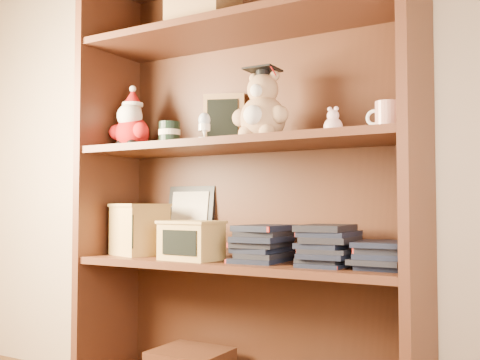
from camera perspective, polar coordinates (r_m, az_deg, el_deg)
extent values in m
cube|color=#C3AC8D|center=(2.15, 1.12, 11.28)|extent=(3.00, 0.04, 2.50)
cube|color=#482414|center=(2.24, -13.09, -0.86)|extent=(0.03, 0.35, 1.60)
cube|color=#482414|center=(1.67, 17.65, -0.22)|extent=(0.03, 0.35, 1.60)
cube|color=#432112|center=(2.03, 2.33, -0.75)|extent=(1.20, 0.02, 1.60)
cube|color=#482414|center=(1.98, 0.00, 15.15)|extent=(1.14, 0.33, 0.02)
cube|color=#9E7547|center=(2.08, -3.74, 16.39)|extent=(0.22, 0.18, 0.12)
cube|color=#482414|center=(1.89, 0.00, -8.57)|extent=(1.14, 0.33, 0.02)
cube|color=#482414|center=(1.89, 0.00, 3.55)|extent=(1.14, 0.33, 0.02)
sphere|color=#A50F0F|center=(2.18, -10.88, 4.68)|extent=(0.13, 0.13, 0.13)
sphere|color=#A50F0F|center=(2.20, -12.40, 4.75)|extent=(0.06, 0.06, 0.06)
sphere|color=#A50F0F|center=(2.12, -10.06, 5.00)|extent=(0.06, 0.06, 0.06)
sphere|color=black|center=(2.17, -11.98, 3.51)|extent=(0.04, 0.04, 0.04)
sphere|color=black|center=(2.13, -10.91, 3.60)|extent=(0.04, 0.04, 0.04)
sphere|color=white|center=(2.17, -11.14, 6.39)|extent=(0.10, 0.10, 0.10)
sphere|color=#D8B293|center=(2.19, -10.86, 6.89)|extent=(0.07, 0.07, 0.07)
cone|color=#A50F0F|center=(2.20, -10.85, 8.26)|extent=(0.07, 0.07, 0.06)
sphere|color=white|center=(2.21, -10.84, 9.08)|extent=(0.03, 0.03, 0.03)
cylinder|color=white|center=(2.19, -10.85, 7.52)|extent=(0.08, 0.08, 0.01)
cylinder|color=black|center=(2.07, -7.18, 4.65)|extent=(0.08, 0.08, 0.09)
cylinder|color=beige|center=(2.07, -7.18, 4.80)|extent=(0.08, 0.08, 0.02)
cube|color=#9E7547|center=(2.07, -1.63, 6.09)|extent=(0.15, 0.07, 0.20)
cube|color=black|center=(2.06, -1.80, 6.13)|extent=(0.11, 0.04, 0.15)
cube|color=#9E7547|center=(2.09, -1.16, 3.76)|extent=(0.08, 0.08, 0.01)
cylinder|color=white|center=(1.88, -3.65, 4.15)|extent=(0.05, 0.05, 0.01)
cone|color=white|center=(1.89, -3.65, 4.75)|extent=(0.02, 0.02, 0.03)
cylinder|color=white|center=(1.89, -3.64, 5.35)|extent=(0.04, 0.04, 0.02)
ellipsoid|color=#B0C0D6|center=(1.89, -3.64, 6.11)|extent=(0.04, 0.04, 0.05)
sphere|color=tan|center=(1.86, 2.33, 6.23)|extent=(0.15, 0.15, 0.15)
sphere|color=white|center=(1.81, 1.37, 6.61)|extent=(0.07, 0.07, 0.07)
sphere|color=tan|center=(1.88, 0.11, 6.32)|extent=(0.06, 0.06, 0.06)
sphere|color=tan|center=(1.81, 4.00, 6.66)|extent=(0.06, 0.06, 0.06)
sphere|color=tan|center=(1.84, 0.65, 4.75)|extent=(0.05, 0.05, 0.05)
sphere|color=tan|center=(1.80, 2.77, 4.91)|extent=(0.05, 0.05, 0.05)
sphere|color=tan|center=(1.88, 2.33, 9.17)|extent=(0.10, 0.10, 0.10)
sphere|color=white|center=(1.84, 1.69, 9.08)|extent=(0.04, 0.04, 0.04)
sphere|color=tan|center=(1.92, 1.46, 10.27)|extent=(0.03, 0.03, 0.03)
sphere|color=tan|center=(1.88, 3.52, 10.51)|extent=(0.03, 0.03, 0.03)
cylinder|color=black|center=(1.89, 2.32, 10.78)|extent=(0.05, 0.05, 0.02)
cube|color=black|center=(1.90, 2.32, 11.13)|extent=(0.10, 0.10, 0.01)
cylinder|color=#A50F0F|center=(1.85, 3.37, 11.08)|extent=(0.00, 0.05, 0.03)
sphere|color=beige|center=(1.76, 9.44, 5.35)|extent=(0.06, 0.06, 0.06)
sphere|color=beige|center=(1.76, 9.43, 6.46)|extent=(0.04, 0.04, 0.04)
sphere|color=beige|center=(1.77, 9.11, 7.11)|extent=(0.01, 0.01, 0.01)
sphere|color=beige|center=(1.76, 9.75, 7.16)|extent=(0.01, 0.01, 0.01)
cylinder|color=silver|center=(1.71, 14.75, 6.25)|extent=(0.07, 0.07, 0.09)
torus|color=white|center=(1.72, 13.46, 6.18)|extent=(0.05, 0.01, 0.05)
cube|color=black|center=(2.16, -5.08, -4.05)|extent=(0.21, 0.05, 0.26)
cube|color=beige|center=(2.16, -5.24, -4.05)|extent=(0.17, 0.03, 0.22)
cube|color=#B38E49|center=(2.14, -10.16, -5.05)|extent=(0.21, 0.21, 0.18)
cube|color=black|center=(2.07, -11.68, -5.11)|extent=(0.11, 0.04, 0.12)
cube|color=#B38E49|center=(2.13, -10.14, -2.54)|extent=(0.22, 0.22, 0.01)
cube|color=#B38E49|center=(1.91, -4.97, -6.24)|extent=(0.20, 0.15, 0.12)
cube|color=black|center=(1.86, -6.20, -6.35)|extent=(0.14, 0.02, 0.08)
cube|color=#B38E49|center=(1.91, -4.96, -4.29)|extent=(0.21, 0.16, 0.01)
cube|color=black|center=(1.85, 2.22, -8.07)|extent=(0.14, 0.20, 0.02)
cube|color=black|center=(1.85, 2.22, -7.57)|extent=(0.14, 0.20, 0.02)
cube|color=black|center=(1.85, 2.22, -7.08)|extent=(0.14, 0.20, 0.02)
cube|color=black|center=(1.85, 2.22, -6.58)|extent=(0.14, 0.20, 0.02)
cube|color=black|center=(1.85, 2.22, -6.09)|extent=(0.14, 0.20, 0.02)
cube|color=black|center=(1.85, 2.22, -5.59)|extent=(0.14, 0.20, 0.02)
cube|color=black|center=(1.85, 2.22, -5.10)|extent=(0.14, 0.20, 0.02)
cube|color=black|center=(1.76, 9.03, -8.33)|extent=(0.14, 0.20, 0.02)
cube|color=black|center=(1.75, 9.03, -7.81)|extent=(0.14, 0.20, 0.02)
cube|color=black|center=(1.75, 9.02, -7.29)|extent=(0.14, 0.20, 0.02)
cube|color=black|center=(1.75, 9.02, -6.77)|extent=(0.14, 0.20, 0.02)
cube|color=black|center=(1.75, 9.01, -6.25)|extent=(0.14, 0.20, 0.02)
cube|color=black|center=(1.75, 9.01, -5.73)|extent=(0.14, 0.20, 0.02)
cube|color=black|center=(1.75, 9.01, -5.20)|extent=(0.14, 0.20, 0.02)
cube|color=black|center=(1.75, 9.00, -4.68)|extent=(0.14, 0.20, 0.02)
cube|color=black|center=(1.70, 14.57, -8.46)|extent=(0.14, 0.20, 0.02)
cube|color=black|center=(1.70, 14.56, -7.93)|extent=(0.14, 0.20, 0.02)
cube|color=black|center=(1.70, 14.55, -7.39)|extent=(0.14, 0.20, 0.02)
cube|color=black|center=(1.70, 14.55, -6.85)|extent=(0.14, 0.20, 0.02)
cube|color=black|center=(1.70, 14.54, -6.31)|extent=(0.14, 0.20, 0.02)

